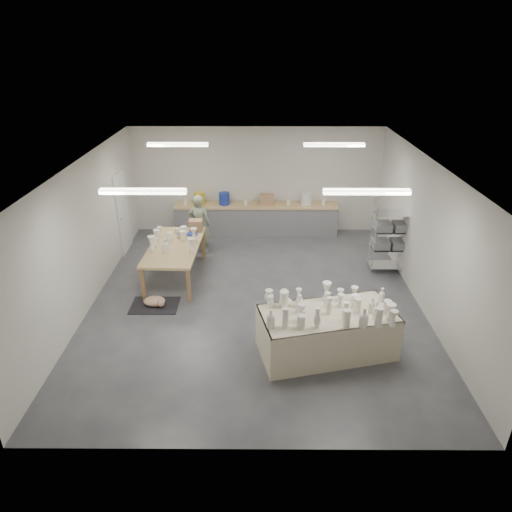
{
  "coord_description": "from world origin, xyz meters",
  "views": [
    {
      "loc": [
        0.06,
        -8.54,
        5.2
      ],
      "look_at": [
        0.01,
        0.02,
        1.05
      ],
      "focal_mm": 32.0,
      "sensor_mm": 36.0,
      "label": 1
    }
  ],
  "objects_px": {
    "work_table": "(176,244)",
    "red_stool": "(202,237)",
    "drying_table": "(327,331)",
    "potter": "(199,224)"
  },
  "relations": [
    {
      "from": "drying_table",
      "to": "potter",
      "type": "xyz_separation_m",
      "value": [
        -2.76,
        4.25,
        0.35
      ]
    },
    {
      "from": "work_table",
      "to": "red_stool",
      "type": "bearing_deg",
      "value": 78.82
    },
    {
      "from": "work_table",
      "to": "red_stool",
      "type": "relative_size",
      "value": 5.25
    },
    {
      "from": "drying_table",
      "to": "potter",
      "type": "height_order",
      "value": "potter"
    },
    {
      "from": "drying_table",
      "to": "red_stool",
      "type": "height_order",
      "value": "drying_table"
    },
    {
      "from": "drying_table",
      "to": "work_table",
      "type": "height_order",
      "value": "drying_table"
    },
    {
      "from": "potter",
      "to": "drying_table",
      "type": "bearing_deg",
      "value": 135.67
    },
    {
      "from": "work_table",
      "to": "red_stool",
      "type": "xyz_separation_m",
      "value": [
        0.38,
        1.61,
        -0.54
      ]
    },
    {
      "from": "drying_table",
      "to": "red_stool",
      "type": "bearing_deg",
      "value": 108.16
    },
    {
      "from": "work_table",
      "to": "red_stool",
      "type": "height_order",
      "value": "work_table"
    }
  ]
}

